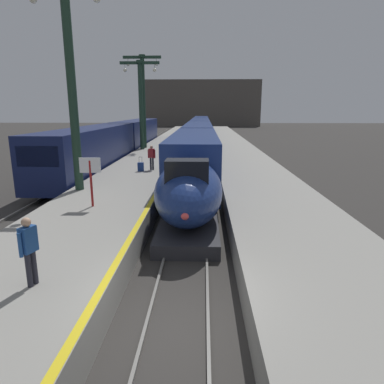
{
  "coord_description": "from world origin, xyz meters",
  "views": [
    {
      "loc": [
        0.61,
        -7.19,
        5.14
      ],
      "look_at": [
        0.14,
        6.67,
        1.8
      ],
      "focal_mm": 32.08,
      "sensor_mm": 36.0,
      "label": 1
    }
  ],
  "objects": [
    {
      "name": "station_column_mid",
      "position": [
        -5.9,
        10.16,
        7.03
      ],
      "size": [
        4.0,
        0.68,
        10.04
      ],
      "color": "#1E3828",
      "rests_on": "platform_left"
    },
    {
      "name": "highspeed_train_main",
      "position": [
        0.0,
        40.23,
        1.98
      ],
      "size": [
        2.92,
        74.63,
        3.6
      ],
      "color": "navy",
      "rests_on": "ground"
    },
    {
      "name": "passenger_mid_platform",
      "position": [
        -3.45,
        0.15,
        2.04
      ],
      "size": [
        0.32,
        0.55,
        1.69
      ],
      "color": "#23232D",
      "rests_on": "platform_left"
    },
    {
      "name": "terminus_back_wall",
      "position": [
        0.0,
        102.0,
        7.0
      ],
      "size": [
        36.0,
        2.0,
        14.0
      ],
      "primitive_type": "cube",
      "color": "#4C4742",
      "rests_on": "ground"
    },
    {
      "name": "platform_right",
      "position": [
        4.05,
        24.75,
        0.53
      ],
      "size": [
        4.8,
        110.0,
        1.05
      ],
      "primitive_type": "cube",
      "color": "gray",
      "rests_on": "ground"
    },
    {
      "name": "platform_left_safety_stripe",
      "position": [
        -1.77,
        24.75,
        1.05
      ],
      "size": [
        0.2,
        107.8,
        0.01
      ],
      "primitive_type": "cube",
      "color": "yellow",
      "rests_on": "platform_left"
    },
    {
      "name": "station_column_distant",
      "position": [
        -5.9,
        30.62,
        6.82
      ],
      "size": [
        4.0,
        0.68,
        9.65
      ],
      "color": "#1E3828",
      "rests_on": "platform_left"
    },
    {
      "name": "platform_left",
      "position": [
        -4.05,
        24.75,
        0.53
      ],
      "size": [
        4.8,
        110.0,
        1.05
      ],
      "primitive_type": "cube",
      "color": "gray",
      "rests_on": "ground"
    },
    {
      "name": "ground_plane",
      "position": [
        0.0,
        0.0,
        0.0
      ],
      "size": [
        260.0,
        260.0,
        0.0
      ],
      "primitive_type": "plane",
      "color": "#33302D"
    },
    {
      "name": "regional_train_adjacent",
      "position": [
        -8.1,
        28.52,
        2.13
      ],
      "size": [
        2.85,
        36.6,
        3.8
      ],
      "color": "#141E4C",
      "rests_on": "ground"
    },
    {
      "name": "rolling_suitcase",
      "position": [
        -3.66,
        15.7,
        1.35
      ],
      "size": [
        0.4,
        0.22,
        0.98
      ],
      "color": "navy",
      "rests_on": "platform_left"
    },
    {
      "name": "rail_secondary_left",
      "position": [
        -8.85,
        27.5,
        0.06
      ],
      "size": [
        0.08,
        110.0,
        0.12
      ],
      "primitive_type": "cube",
      "color": "slate",
      "rests_on": "ground"
    },
    {
      "name": "station_column_far",
      "position": [
        -5.9,
        29.1,
        6.43
      ],
      "size": [
        4.0,
        0.68,
        8.9
      ],
      "color": "#1E3828",
      "rests_on": "platform_left"
    },
    {
      "name": "rail_secondary_right",
      "position": [
        -7.35,
        27.5,
        0.06
      ],
      "size": [
        0.08,
        110.0,
        0.12
      ],
      "primitive_type": "cube",
      "color": "slate",
      "rests_on": "ground"
    },
    {
      "name": "departure_info_board",
      "position": [
        -4.19,
        6.99,
        2.56
      ],
      "size": [
        0.9,
        0.1,
        2.12
      ],
      "color": "maroon",
      "rests_on": "platform_left"
    },
    {
      "name": "rail_main_right",
      "position": [
        0.75,
        27.5,
        0.06
      ],
      "size": [
        0.08,
        110.0,
        0.12
      ],
      "primitive_type": "cube",
      "color": "slate",
      "rests_on": "ground"
    },
    {
      "name": "passenger_near_edge",
      "position": [
        -2.98,
        16.28,
        2.04
      ],
      "size": [
        0.55,
        0.32,
        1.69
      ],
      "color": "#23232D",
      "rests_on": "platform_left"
    },
    {
      "name": "rail_main_left",
      "position": [
        -0.75,
        27.5,
        0.06
      ],
      "size": [
        0.08,
        110.0,
        0.12
      ],
      "primitive_type": "cube",
      "color": "slate",
      "rests_on": "ground"
    }
  ]
}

